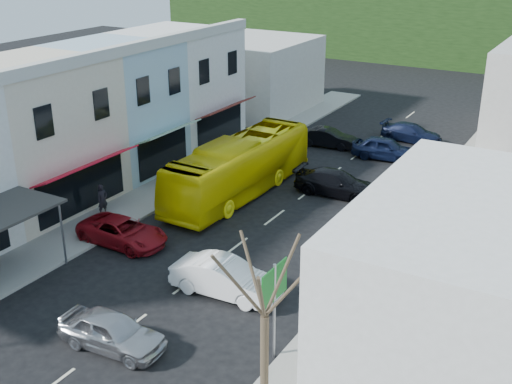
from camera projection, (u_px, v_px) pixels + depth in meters
name	position (u px, v px, depth m)	size (l,w,h in m)	color
ground	(188.00, 283.00, 28.24)	(120.00, 120.00, 0.00)	black
sidewalk_left	(184.00, 180.00, 39.70)	(3.00, 52.00, 0.15)	gray
sidewalk_right	(422.00, 233.00, 32.76)	(3.00, 52.00, 0.15)	gray
shopfront_row	(58.00, 127.00, 36.51)	(8.25, 30.00, 8.00)	silver
right_building	(504.00, 347.00, 17.28)	(8.00, 9.00, 8.00)	silver
distant_block_left	(257.00, 75.00, 54.30)	(8.00, 10.00, 6.00)	#B7B2A8
bus	(239.00, 169.00, 37.17)	(2.50, 11.60, 3.10)	yellow
car_silver	(112.00, 332.00, 23.61)	(1.80, 4.40, 1.40)	#ACACB1
car_white	(225.00, 280.00, 27.11)	(1.80, 4.40, 1.40)	white
car_red	(123.00, 231.00, 31.51)	(1.90, 4.60, 1.40)	maroon
car_black_near	(336.00, 183.00, 37.41)	(1.84, 4.50, 1.40)	black
car_navy_mid	(385.00, 149.00, 43.23)	(1.80, 4.40, 1.40)	black
car_black_far	(328.00, 137.00, 45.71)	(1.80, 4.40, 1.40)	black
car_navy_far	(412.00, 132.00, 46.88)	(1.84, 4.50, 1.40)	black
pedestrian_left	(103.00, 200.00, 34.32)	(0.60, 0.40, 1.70)	black
direction_sign	(274.00, 312.00, 22.62)	(0.21, 1.72, 3.82)	#0D5517
street_tree	(265.00, 316.00, 19.28)	(2.67, 2.67, 7.27)	#362A1E
traffic_signal	(487.00, 99.00, 47.57)	(0.58, 1.12, 5.53)	black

